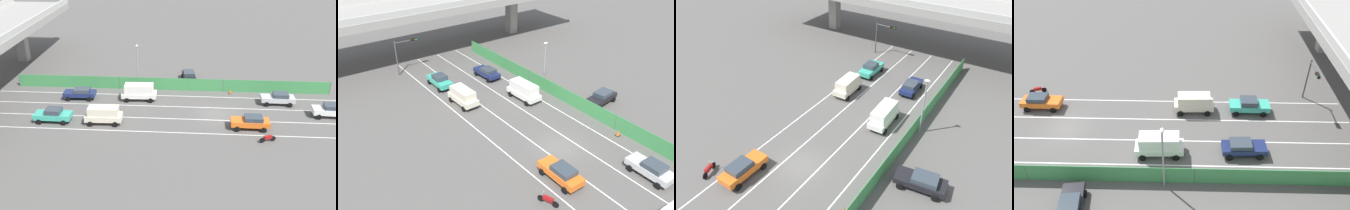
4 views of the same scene
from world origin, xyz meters
TOP-DOWN VIEW (x-y plane):
  - ground_plane at (0.00, 0.00)m, footprint 300.00×300.00m
  - lane_line_left_edge at (-5.08, 6.14)m, footprint 0.14×48.28m
  - lane_line_mid_left at (-1.69, 6.14)m, footprint 0.14×48.28m
  - lane_line_mid_right at (1.69, 6.14)m, footprint 0.14×48.28m
  - lane_line_right_edge at (5.08, 6.14)m, footprint 0.14×48.28m
  - green_fence at (7.11, 6.14)m, footprint 0.10×44.38m
  - car_sedan_silver at (3.40, -8.21)m, footprint 2.00×4.37m
  - car_taxi_orange at (-3.50, -3.80)m, footprint 2.00×4.43m
  - car_van_white at (3.51, 10.18)m, footprint 2.19×4.69m
  - car_sedan_navy at (3.33, 18.18)m, footprint 2.08×4.31m
  - car_taxi_teal at (-3.34, 19.62)m, footprint 2.02×4.42m
  - car_sedan_white at (0.16, -13.91)m, footprint 2.07×4.30m
  - car_van_cream at (-3.35, 13.48)m, footprint 2.17×4.39m
  - motorcycle at (-6.40, -5.31)m, footprint 0.88×1.86m
  - parked_sedan_dark at (10.52, 3.62)m, footprint 4.63×2.49m
  - street_lamp at (7.46, 10.89)m, footprint 0.60×0.36m
  - traffic_cone at (6.40, -2.24)m, footprint 0.47×0.47m

SIDE VIEW (x-z plane):
  - ground_plane at x=0.00m, z-range 0.00..0.00m
  - lane_line_left_edge at x=-5.08m, z-range 0.00..0.01m
  - lane_line_mid_left at x=-1.69m, z-range 0.00..0.01m
  - lane_line_mid_right at x=1.69m, z-range 0.00..0.01m
  - lane_line_right_edge at x=5.08m, z-range 0.00..0.01m
  - traffic_cone at x=6.40m, z-range -0.02..0.69m
  - motorcycle at x=-6.40m, z-range -0.01..0.93m
  - car_sedan_navy at x=3.33m, z-range 0.11..1.61m
  - parked_sedan_dark at x=10.52m, z-range 0.11..1.62m
  - car_sedan_silver at x=3.40m, z-range 0.09..1.68m
  - car_taxi_orange at x=-3.50m, z-range 0.10..1.70m
  - green_fence at x=7.11m, z-range 0.00..1.81m
  - car_sedan_white at x=0.16m, z-range 0.08..1.75m
  - car_taxi_teal at x=-3.34m, z-range 0.07..1.77m
  - car_van_cream at x=-3.35m, z-range 0.14..2.27m
  - car_van_white at x=3.51m, z-range 0.14..2.38m
  - street_lamp at x=7.46m, z-range 0.74..7.23m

